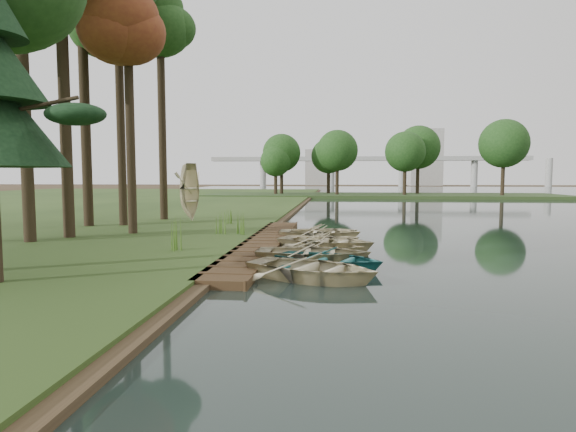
# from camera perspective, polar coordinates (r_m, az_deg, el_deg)

# --- Properties ---
(ground) EXTENTS (300.00, 300.00, 0.00)m
(ground) POSITION_cam_1_polar(r_m,az_deg,el_deg) (20.35, 1.53, -3.80)
(ground) COLOR #3D2F1D
(boardwalk) EXTENTS (1.60, 16.00, 0.30)m
(boardwalk) POSITION_cam_1_polar(r_m,az_deg,el_deg) (20.51, -2.94, -3.32)
(boardwalk) COLOR #392816
(boardwalk) RESTS_ON ground
(peninsula) EXTENTS (50.00, 14.00, 0.45)m
(peninsula) POSITION_cam_1_polar(r_m,az_deg,el_deg) (70.43, 11.07, 2.38)
(peninsula) COLOR #2A3F1C
(peninsula) RESTS_ON ground
(far_trees) EXTENTS (45.60, 5.60, 8.80)m
(far_trees) POSITION_cam_1_polar(r_m,az_deg,el_deg) (70.23, 8.42, 7.48)
(far_trees) COLOR black
(far_trees) RESTS_ON peninsula
(bridge) EXTENTS (95.90, 4.00, 8.60)m
(bridge) POSITION_cam_1_polar(r_m,az_deg,el_deg) (140.55, 10.23, 6.33)
(bridge) COLOR #A5A5A0
(bridge) RESTS_ON ground
(building_a) EXTENTS (10.00, 8.00, 18.00)m
(building_a) POSITION_cam_1_polar(r_m,az_deg,el_deg) (162.70, 15.96, 6.67)
(building_a) COLOR #A5A5A0
(building_a) RESTS_ON ground
(building_b) EXTENTS (8.00, 8.00, 12.00)m
(building_b) POSITION_cam_1_polar(r_m,az_deg,el_deg) (165.23, 3.52, 5.77)
(building_b) COLOR #A5A5A0
(building_b) RESTS_ON ground
(rowboat_0) EXTENTS (4.77, 4.21, 0.82)m
(rowboat_0) POSITION_cam_1_polar(r_m,az_deg,el_deg) (13.89, 2.88, -5.90)
(rowboat_0) COLOR #C6BA90
(rowboat_0) RESTS_ON water
(rowboat_1) EXTENTS (4.26, 3.71, 0.74)m
(rowboat_1) POSITION_cam_1_polar(r_m,az_deg,el_deg) (15.58, 4.94, -4.90)
(rowboat_1) COLOR teal
(rowboat_1) RESTS_ON water
(rowboat_2) EXTENTS (4.05, 2.98, 0.82)m
(rowboat_2) POSITION_cam_1_polar(r_m,az_deg,el_deg) (16.59, 3.04, -4.16)
(rowboat_2) COLOR #C6BA90
(rowboat_2) RESTS_ON water
(rowboat_3) EXTENTS (3.14, 2.27, 0.64)m
(rowboat_3) POSITION_cam_1_polar(r_m,az_deg,el_deg) (18.39, 4.20, -3.56)
(rowboat_3) COLOR #C6BA90
(rowboat_3) RESTS_ON water
(rowboat_4) EXTENTS (4.74, 4.07, 0.83)m
(rowboat_4) POSITION_cam_1_polar(r_m,az_deg,el_deg) (19.46, 4.55, -2.83)
(rowboat_4) COLOR #C6BA90
(rowboat_4) RESTS_ON water
(rowboat_5) EXTENTS (3.57, 2.99, 0.63)m
(rowboat_5) POSITION_cam_1_polar(r_m,az_deg,el_deg) (20.86, 4.55, -2.59)
(rowboat_5) COLOR #C6BA90
(rowboat_5) RESTS_ON water
(rowboat_6) EXTENTS (3.87, 2.80, 0.79)m
(rowboat_6) POSITION_cam_1_polar(r_m,az_deg,el_deg) (22.59, 3.80, -1.82)
(rowboat_6) COLOR #C6BA90
(rowboat_6) RESTS_ON water
(rowboat_7) EXTENTS (3.56, 2.77, 0.68)m
(rowboat_7) POSITION_cam_1_polar(r_m,az_deg,el_deg) (23.71, 4.38, -1.65)
(rowboat_7) COLOR #C6BA90
(rowboat_7) RESTS_ON water
(stored_rowboat) EXTENTS (4.08, 3.41, 0.73)m
(stored_rowboat) POSITION_cam_1_polar(r_m,az_deg,el_deg) (29.86, -11.44, 0.12)
(stored_rowboat) COLOR #C6BA90
(stored_rowboat) RESTS_ON bank
(tree_2) EXTENTS (4.23, 4.23, 10.69)m
(tree_2) POSITION_cam_1_polar(r_m,az_deg,el_deg) (24.83, -18.44, 18.63)
(tree_2) COLOR black
(tree_2) RESTS_ON bank
(tree_4) EXTENTS (3.87, 3.87, 12.11)m
(tree_4) POSITION_cam_1_polar(r_m,az_deg,el_deg) (29.26, -19.47, 19.39)
(tree_4) COLOR black
(tree_4) RESTS_ON bank
(tree_6) EXTENTS (4.07, 4.07, 13.64)m
(tree_6) POSITION_cam_1_polar(r_m,az_deg,el_deg) (32.61, -14.92, 20.45)
(tree_6) COLOR black
(tree_6) RESTS_ON bank
(reeds_0) EXTENTS (0.60, 0.60, 1.13)m
(reeds_0) POSITION_cam_1_polar(r_m,az_deg,el_deg) (18.11, -13.04, -2.22)
(reeds_0) COLOR #3F661E
(reeds_0) RESTS_ON bank
(reeds_1) EXTENTS (0.60, 0.60, 0.97)m
(reeds_1) POSITION_cam_1_polar(r_m,az_deg,el_deg) (22.76, -5.50, -0.93)
(reeds_1) COLOR #3F661E
(reeds_1) RESTS_ON bank
(reeds_2) EXTENTS (0.60, 0.60, 0.97)m
(reeds_2) POSITION_cam_1_polar(r_m,az_deg,el_deg) (23.03, -7.88, -0.88)
(reeds_2) COLOR #3F661E
(reeds_2) RESTS_ON bank
(reeds_3) EXTENTS (0.60, 0.60, 0.91)m
(reeds_3) POSITION_cam_1_polar(r_m,az_deg,el_deg) (27.83, -7.05, 0.03)
(reeds_3) COLOR #3F661E
(reeds_3) RESTS_ON bank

